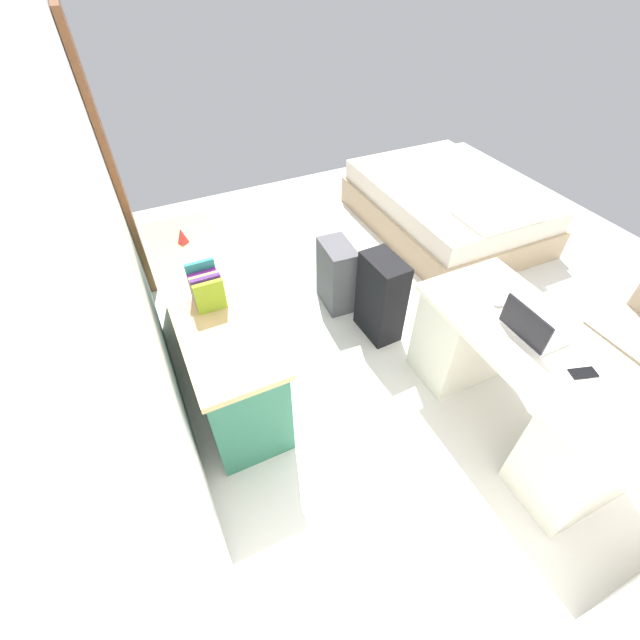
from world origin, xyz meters
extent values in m
plane|color=silver|center=(0.00, 0.00, 0.00)|extent=(5.36, 5.36, 0.00)
cube|color=white|center=(0.00, 2.02, 1.26)|extent=(4.36, 0.10, 2.52)
cube|color=brown|center=(1.63, 1.94, 1.02)|extent=(0.88, 0.05, 2.04)
cube|color=silver|center=(-1.13, 0.11, 0.71)|extent=(1.44, 0.67, 0.04)
cube|color=beige|center=(-1.62, 0.11, 0.34)|extent=(0.40, 0.60, 0.69)
cube|color=beige|center=(-0.64, 0.11, 0.34)|extent=(0.40, 0.60, 0.69)
cylinder|color=black|center=(-1.21, -0.75, 0.02)|extent=(0.52, 0.52, 0.04)
cylinder|color=black|center=(-1.21, -0.75, 0.21)|extent=(0.06, 0.06, 0.42)
cube|color=tan|center=(-1.21, -0.75, 0.46)|extent=(0.47, 0.47, 0.08)
cube|color=#28664C|center=(0.14, 1.64, 0.34)|extent=(1.76, 0.44, 0.69)
cube|color=tan|center=(0.14, 1.64, 0.71)|extent=(1.80, 0.48, 0.04)
cube|color=#225641|center=(-0.25, 1.42, 0.19)|extent=(0.67, 0.01, 0.24)
cube|color=#225641|center=(0.54, 1.42, 0.19)|extent=(0.67, 0.01, 0.24)
cube|color=tan|center=(0.97, -0.98, 0.14)|extent=(1.92, 1.43, 0.28)
cube|color=silver|center=(0.97, -0.98, 0.38)|extent=(1.86, 1.37, 0.20)
cube|color=white|center=(0.30, -0.97, 0.53)|extent=(0.49, 0.69, 0.10)
cube|color=black|center=(-0.07, 0.43, 0.34)|extent=(0.37, 0.23, 0.68)
cube|color=#4C4C51|center=(0.38, 0.57, 0.28)|extent=(0.37, 0.24, 0.57)
cube|color=#B7B7BC|center=(-1.05, 0.09, 0.73)|extent=(0.31, 0.22, 0.02)
cube|color=black|center=(-1.05, 0.20, 0.84)|extent=(0.31, 0.01, 0.19)
ellipsoid|color=white|center=(-0.79, 0.09, 0.74)|extent=(0.06, 0.10, 0.03)
cube|color=black|center=(-1.37, 0.08, 0.73)|extent=(0.10, 0.15, 0.01)
cube|color=olive|center=(-0.10, 1.64, 0.83)|extent=(0.03, 0.17, 0.20)
cube|color=#4C286C|center=(-0.06, 1.64, 0.84)|extent=(0.03, 0.17, 0.21)
cube|color=#7EA84B|center=(-0.02, 1.64, 0.83)|extent=(0.04, 0.17, 0.20)
cube|color=#762087|center=(0.02, 1.64, 0.82)|extent=(0.04, 0.17, 0.19)
cube|color=#267570|center=(0.06, 1.64, 0.85)|extent=(0.03, 0.17, 0.24)
cone|color=red|center=(0.68, 1.64, 0.78)|extent=(0.08, 0.08, 0.11)
camera|label=1|loc=(-2.03, 1.87, 2.42)|focal=23.95mm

